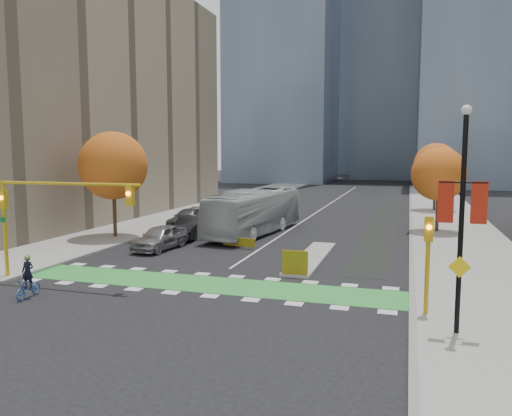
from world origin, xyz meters
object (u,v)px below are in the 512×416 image
Objects in this scene: bus at (255,212)px; tree_east_near at (439,174)px; tree_west at (113,166)px; parked_car_a at (160,237)px; parked_car_c at (188,218)px; cyclist at (28,284)px; parked_car_d at (234,210)px; hazard_board at (295,263)px; traffic_signal_west at (44,204)px; parked_car_b at (191,227)px; traffic_signal_east at (428,250)px; banner_lamppost at (462,210)px; tree_east_far at (436,165)px.

tree_east_near is at bearing 25.95° from bus.
tree_west is at bearing -144.80° from bus.
parked_car_c is (-2.50, 10.00, -0.04)m from parked_car_a.
cyclist is 0.35× the size of parked_car_d.
hazard_board is 19.65m from parked_car_c.
traffic_signal_west is 14.86m from parked_car_b.
tree_west is 25.90m from traffic_signal_east.
tree_east_near reaches higher than parked_car_b.
traffic_signal_west is 19.74m from parked_car_c.
bus is 2.66× the size of parked_car_a.
banner_lamppost is at bearing -53.47° from parked_car_d.
bus is (-13.76, 19.67, -2.78)m from banner_lamppost.
cyclist is 0.36× the size of parked_car_c.
tree_east_near is (24.00, 10.00, -0.75)m from tree_west.
tree_east_near is at bearing 10.03° from parked_car_c.
tree_east_far is at bearing 62.31° from parked_car_a.
tree_west is 7.53m from parked_car_b.
parked_car_c reaches higher than hazard_board.
tree_east_far is at bearing 46.94° from parked_car_b.
hazard_board is at bearing -25.99° from tree_west.
parked_car_b is (-18.00, 16.44, -3.76)m from banner_lamppost.
bus is (5.67, 17.68, -2.21)m from traffic_signal_west.
parked_car_d is (4.61, 14.48, -4.83)m from tree_west.
hazard_board is 14.44m from bus.
tree_west is 8.96m from parked_car_c.
bus is (-14.76, -20.83, -3.41)m from tree_east_far.
banner_lamppost is 24.17m from bus.
tree_west is 4.12× the size of cyclist.
hazard_board is at bearing 21.55° from traffic_signal_west.
bus is at bearing 68.25° from parked_car_a.
parked_car_b is at bearing -128.29° from tree_east_far.
bus is at bearing 72.23° from traffic_signal_west.
traffic_signal_west is at bearing -93.12° from parked_car_a.
banner_lamppost is 21.66m from parked_car_a.
tree_east_far reaches higher than traffic_signal_west.
parked_car_b is (-19.00, -24.06, -4.39)m from tree_east_far.
parked_car_a is at bearing -29.13° from tree_west.
bus is 2.33× the size of parked_car_d.
banner_lamppost is 1.47× the size of parked_car_d.
tree_east_far is at bearing 75.88° from hazard_board.
tree_east_far reaches higher than parked_car_d.
cyclist is 29.59m from parked_car_d.
parked_car_a is (-10.50, 4.74, 0.04)m from hazard_board.
traffic_signal_west is at bearing -85.12° from parked_car_c.
parked_car_d is (1.61, 7.54, -0.01)m from parked_car_c.
hazard_board is at bearing -46.85° from parked_car_c.
parked_car_d is at bearing 117.07° from hazard_board.
parked_car_a is 5.00m from parked_car_b.
parked_car_a is (5.50, -3.06, -4.78)m from tree_west.
cyclist is 0.15× the size of bus.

